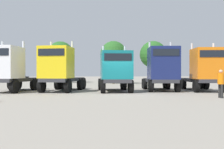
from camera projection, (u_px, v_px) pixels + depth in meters
The scene contains 10 objects.
ground at pixel (119, 94), 17.90m from camera, with size 200.00×200.00×0.00m, color gray.
semi_truck_white at pixel (9, 69), 19.75m from camera, with size 3.82×6.29×4.30m.
semi_truck_yellow at pixel (59, 69), 20.18m from camera, with size 3.93×6.43×4.32m.
semi_truck_teal at pixel (115, 71), 19.96m from camera, with size 2.65×5.78×3.92m.
semi_truck_navy at pixel (162, 69), 20.84m from camera, with size 3.26×6.27×4.37m.
semi_truck_orange at pixel (205, 70), 20.63m from camera, with size 3.48×6.67×4.23m.
visitor_in_hivis at pixel (221, 81), 15.14m from camera, with size 0.41×0.44×1.80m.
oak_far_left at pixel (61, 55), 39.69m from camera, with size 4.33×4.33×6.85m.
oak_far_centre at pixel (114, 54), 35.70m from camera, with size 3.97×3.97×6.38m.
oak_far_right at pixel (153, 55), 36.39m from camera, with size 4.07×4.07×6.48m.
Camera 1 is at (-2.64, -17.71, 1.57)m, focal length 38.37 mm.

